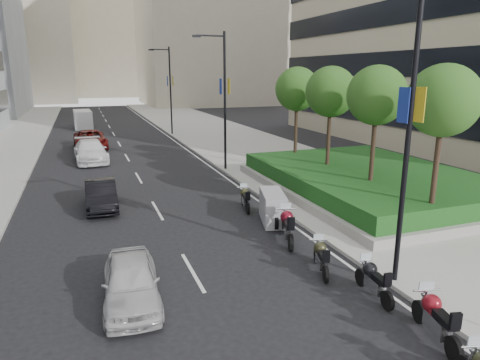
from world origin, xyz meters
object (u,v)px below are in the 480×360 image
car_c (91,151)px  car_d (90,140)px  motorcycle_2 (373,280)px  motorcycle_4 (287,226)px  motorcycle_1 (436,318)px  car_a (131,281)px  lamp_post_2 (169,86)px  motorcycle_6 (245,199)px  delivery_van (83,120)px  car_b (101,195)px  lamp_post_1 (223,95)px  motorcycle_3 (321,257)px  lamp_post_0 (405,124)px  motorcycle_5 (273,207)px

car_c → car_d: size_ratio=0.96×
motorcycle_2 → motorcycle_4: bearing=11.7°
motorcycle_1 → car_c: bearing=30.6°
car_a → lamp_post_2: bearing=81.1°
motorcycle_6 → car_d: size_ratio=0.35×
motorcycle_2 → delivery_van: delivery_van is taller
motorcycle_1 → car_c: car_c is taller
motorcycle_1 → motorcycle_2: size_ratio=1.08×
motorcycle_4 → motorcycle_6: size_ratio=1.17×
lamp_post_2 → car_b: (-8.13, -23.69, -4.39)m
lamp_post_1 → motorcycle_3: size_ratio=4.74×
motorcycle_2 → car_d: 30.61m
motorcycle_6 → car_d: bearing=29.1°
car_b → car_c: size_ratio=0.75×
car_a → lamp_post_0: bearing=-8.3°
motorcycle_1 → delivery_van: size_ratio=0.43×
car_b → delivery_van: (-0.47, 32.88, 0.30)m
lamp_post_0 → car_d: (-8.18, 29.34, -4.28)m
motorcycle_1 → motorcycle_5: size_ratio=0.89×
car_b → car_c: bearing=91.5°
motorcycle_4 → car_b: bearing=61.7°
motorcycle_5 → car_b: (-7.03, 4.75, -0.02)m
motorcycle_1 → motorcycle_5: 9.27m
lamp_post_1 → car_a: size_ratio=2.31×
motorcycle_2 → motorcycle_3: motorcycle_2 is taller
car_c → car_d: (0.13, 5.92, -0.00)m
lamp_post_0 → delivery_van: 45.20m
motorcycle_4 → delivery_van: (-7.12, 39.89, 0.33)m
motorcycle_3 → car_d: 28.56m
motorcycle_5 → motorcycle_3: bearing=-169.9°
lamp_post_0 → car_c: lamp_post_0 is taller
lamp_post_2 → motorcycle_1: lamp_post_2 is taller
lamp_post_2 → motorcycle_2: lamp_post_2 is taller
lamp_post_1 → motorcycle_1: lamp_post_1 is taller
lamp_post_0 → motorcycle_4: lamp_post_0 is taller
lamp_post_2 → car_d: lamp_post_2 is taller
lamp_post_1 → car_d: (-8.18, 12.34, -4.28)m
motorcycle_3 → motorcycle_6: bearing=18.1°
motorcycle_1 → motorcycle_3: 4.32m
car_c → delivery_van: size_ratio=1.08×
delivery_van → motorcycle_3: bearing=-83.5°
lamp_post_0 → car_b: lamp_post_0 is taller
lamp_post_1 → delivery_van: bearing=107.6°
delivery_van → motorcycle_6: bearing=-81.5°
motorcycle_6 → car_c: (-6.75, 14.68, 0.26)m
motorcycle_1 → motorcycle_2: 2.30m
lamp_post_2 → motorcycle_4: size_ratio=3.88×
lamp_post_0 → car_a: (-7.76, 1.72, -4.40)m
motorcycle_6 → lamp_post_1: bearing=0.6°
lamp_post_1 → motorcycle_3: (-1.60, -15.46, -4.54)m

